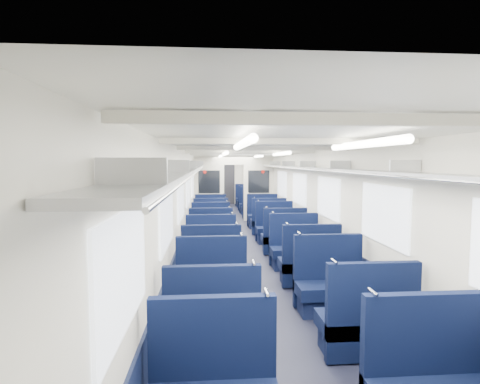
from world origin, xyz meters
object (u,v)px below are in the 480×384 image
object	(u,v)px
end_door	(227,184)
seat_16	(211,223)
seat_13	(284,239)
seat_23	(252,205)
seat_8	(211,266)
seat_4	(212,330)
seat_20	(211,209)
seat_12	(211,239)
seat_26	(210,200)
seat_6	(212,291)
seat_17	(268,223)
seat_19	(263,217)
seat_11	(295,251)
seat_10	(211,253)
seat_24	(211,203)
seat_21	(255,209)
seat_9	(309,266)
seat_25	(249,203)
seat_27	(246,200)
seat_18	(211,218)
seat_15	(275,230)
seat_22	(211,206)
bulkhead	(234,186)
seat_14	(211,231)

from	to	relation	value
end_door	seat_16	world-z (taller)	end_door
seat_13	seat_23	distance (m)	6.71
end_door	seat_8	distance (m)	12.57
seat_4	seat_8	bearing A→B (deg)	90.00
seat_20	end_door	bearing A→B (deg)	80.28
seat_12	seat_26	distance (m)	8.75
seat_6	seat_17	size ratio (longest dim) A/B	1.00
seat_13	seat_19	world-z (taller)	same
seat_16	seat_23	world-z (taller)	same
seat_4	seat_11	distance (m)	3.83
seat_10	seat_13	xyz separation A→B (m)	(1.66, 1.19, 0.00)
seat_20	seat_24	distance (m)	2.29
seat_17	seat_23	bearing A→B (deg)	90.00
seat_16	seat_21	distance (m)	3.50
seat_9	seat_12	bearing A→B (deg)	124.87
seat_21	seat_19	bearing A→B (deg)	-90.00
seat_10	seat_26	bearing A→B (deg)	90.00
seat_25	seat_19	bearing A→B (deg)	-90.00
seat_27	seat_19	bearing A→B (deg)	-90.00
seat_20	seat_25	xyz separation A→B (m)	(1.66, 2.22, 0.00)
seat_9	seat_18	bearing A→B (deg)	106.24
end_door	seat_9	xyz separation A→B (m)	(0.83, -12.61, -0.66)
seat_9	seat_15	xyz separation A→B (m)	(0.00, 3.44, 0.00)
seat_20	seat_27	size ratio (longest dim) A/B	1.00
seat_17	seat_24	world-z (taller)	same
seat_10	seat_22	world-z (taller)	same
seat_11	seat_16	distance (m)	3.94
seat_16	seat_25	bearing A→B (deg)	72.67
bulkhead	seat_24	bearing A→B (deg)	105.86
seat_4	seat_16	bearing A→B (deg)	90.00
seat_8	seat_11	world-z (taller)	same
seat_9	seat_20	world-z (taller)	same
seat_24	seat_6	bearing A→B (deg)	-90.00
seat_14	seat_21	xyz separation A→B (m)	(1.66, 4.41, 0.00)
seat_17	seat_27	size ratio (longest dim) A/B	1.00
seat_13	seat_25	distance (m)	7.75
seat_8	seat_27	bearing A→B (deg)	81.56
seat_9	seat_27	xyz separation A→B (m)	(0.00, 11.27, 0.00)
end_door	seat_25	size ratio (longest dim) A/B	1.81
seat_12	seat_20	size ratio (longest dim) A/B	1.00
seat_14	seat_8	bearing A→B (deg)	-90.00
seat_23	seat_27	size ratio (longest dim) A/B	1.00
seat_18	seat_19	bearing A→B (deg)	0.33
seat_10	seat_19	world-z (taller)	same
seat_8	seat_9	bearing A→B (deg)	-2.91
seat_17	seat_20	xyz separation A→B (m)	(-1.66, 3.22, 0.00)
seat_14	seat_4	bearing A→B (deg)	-90.00
seat_16	seat_25	distance (m)	5.57
seat_10	seat_21	size ratio (longest dim) A/B	1.00
end_door	seat_24	size ratio (longest dim) A/B	1.81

